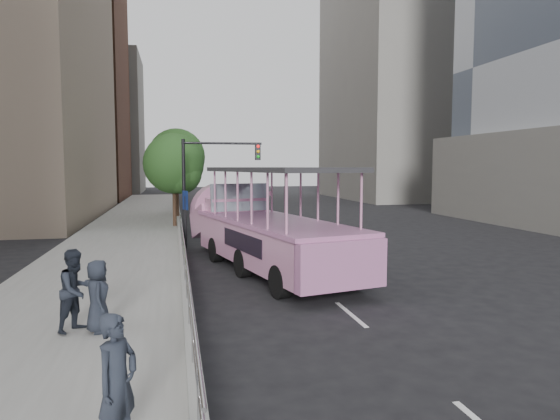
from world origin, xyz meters
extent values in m
plane|color=black|center=(0.00, 0.00, 0.00)|extent=(160.00, 160.00, 0.00)
cube|color=#9F9E99|center=(-5.75, 10.00, 0.15)|extent=(5.50, 80.00, 0.30)
cube|color=#ABACA6|center=(-3.12, 2.00, 0.48)|extent=(0.24, 30.00, 0.36)
cylinder|color=#BBBBC0|center=(-3.12, -8.00, 1.01)|extent=(0.07, 0.07, 0.70)
cylinder|color=#BBBBC0|center=(-3.12, -6.00, 1.01)|extent=(0.07, 0.07, 0.70)
cylinder|color=#BBBBC0|center=(-3.12, -4.00, 1.01)|extent=(0.07, 0.07, 0.70)
cylinder|color=#BBBBC0|center=(-3.12, -2.00, 1.01)|extent=(0.07, 0.07, 0.70)
cylinder|color=#BBBBC0|center=(-3.12, 0.00, 1.01)|extent=(0.07, 0.07, 0.70)
cylinder|color=#BBBBC0|center=(-3.12, 2.00, 1.01)|extent=(0.07, 0.07, 0.70)
cylinder|color=#BBBBC0|center=(-3.12, 4.00, 1.01)|extent=(0.07, 0.07, 0.70)
cylinder|color=#BBBBC0|center=(-3.12, 6.00, 1.01)|extent=(0.07, 0.07, 0.70)
cylinder|color=#BBBBC0|center=(-3.12, 8.00, 1.01)|extent=(0.07, 0.07, 0.70)
cylinder|color=#BBBBC0|center=(-3.12, 10.00, 1.01)|extent=(0.07, 0.07, 0.70)
cylinder|color=#BBBBC0|center=(-3.12, 12.00, 1.01)|extent=(0.07, 0.07, 0.70)
cylinder|color=#BBBBC0|center=(-3.12, 2.00, 1.01)|extent=(0.06, 22.00, 0.06)
cylinder|color=#BBBBC0|center=(-3.12, 2.00, 1.34)|extent=(0.06, 22.00, 0.06)
cylinder|color=black|center=(-0.43, -0.12, 0.49)|extent=(0.59, 1.04, 0.98)
cylinder|color=black|center=(1.89, 0.42, 0.49)|extent=(0.59, 1.04, 0.98)
cylinder|color=black|center=(-1.12, 2.84, 0.49)|extent=(0.59, 1.04, 0.98)
cylinder|color=black|center=(1.21, 3.38, 0.49)|extent=(0.59, 1.04, 0.98)
cylinder|color=black|center=(-1.80, 5.81, 0.49)|extent=(0.59, 1.04, 0.98)
cylinder|color=black|center=(0.53, 6.34, 0.49)|extent=(0.59, 1.04, 0.98)
cube|color=#C57DA5|center=(0.00, 3.32, 1.11)|extent=(4.64, 9.29, 1.36)
cube|color=#C57DA5|center=(-1.17, 8.40, 1.38)|extent=(3.11, 2.84, 1.70)
cylinder|color=#C57DA5|center=(-1.38, 9.30, 1.71)|extent=(2.66, 1.31, 2.55)
cube|color=#AA6395|center=(1.03, -1.17, 1.11)|extent=(2.73, 0.98, 1.36)
cube|color=#AA6395|center=(0.00, 3.32, 1.86)|extent=(4.84, 9.64, 0.13)
cube|color=#27272A|center=(0.10, 2.90, 3.68)|extent=(4.41, 7.63, 0.15)
cube|color=#94A0AF|center=(-0.74, 6.55, 2.52)|extent=(2.48, 0.77, 1.14)
cube|color=#C57DA5|center=(-0.85, 7.03, 2.19)|extent=(2.57, 1.59, 0.54)
imported|color=white|center=(2.68, 4.14, 0.75)|extent=(2.59, 4.65, 1.50)
imported|color=#242935|center=(-4.09, -7.77, 1.17)|extent=(0.70, 0.76, 1.74)
imported|color=#242935|center=(-5.46, -2.84, 1.18)|extent=(1.04, 1.08, 1.76)
imported|color=#242935|center=(-4.99, -3.03, 1.07)|extent=(0.60, 0.82, 1.54)
cylinder|color=black|center=(-2.91, 9.32, 1.22)|extent=(0.08, 0.08, 2.44)
cube|color=navy|center=(-2.91, 9.32, 2.24)|extent=(0.23, 0.57, 0.88)
cube|color=white|center=(-2.88, 9.32, 2.24)|extent=(0.15, 0.37, 0.54)
cylinder|color=black|center=(-2.90, 12.50, 2.60)|extent=(0.18, 0.18, 5.20)
cylinder|color=black|center=(-0.90, 12.50, 5.00)|extent=(4.20, 0.12, 0.12)
cube|color=black|center=(1.00, 12.50, 4.55)|extent=(0.28, 0.22, 0.85)
sphere|color=red|center=(1.00, 12.37, 4.85)|extent=(0.16, 0.16, 0.16)
cylinder|color=#362218|center=(-3.40, 16.00, 1.54)|extent=(0.22, 0.22, 3.08)
sphere|color=#294F1F|center=(-3.40, 16.00, 3.96)|extent=(3.52, 3.52, 3.52)
sphere|color=#294F1F|center=(-3.00, 15.70, 3.41)|extent=(2.42, 2.42, 2.42)
cylinder|color=#362218|center=(-3.20, 22.00, 1.74)|extent=(0.22, 0.22, 3.47)
sphere|color=#294F1F|center=(-3.20, 22.00, 4.46)|extent=(3.97, 3.97, 3.97)
sphere|color=#294F1F|center=(-2.80, 21.70, 3.84)|extent=(2.73, 2.73, 2.73)
cube|color=brown|center=(-18.00, 48.00, 13.00)|extent=(18.00, 16.00, 26.00)
cube|color=slate|center=(26.00, 42.00, 16.00)|extent=(20.00, 20.00, 32.00)
cube|color=slate|center=(-16.00, 64.00, 10.00)|extent=(16.00, 14.00, 20.00)
camera|label=1|loc=(-3.37, -13.88, 3.79)|focal=32.00mm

